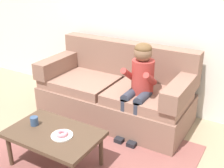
{
  "coord_description": "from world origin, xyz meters",
  "views": [
    {
      "loc": [
        1.54,
        -2.12,
        1.94
      ],
      "look_at": [
        0.03,
        0.45,
        0.65
      ],
      "focal_mm": 45.95,
      "sensor_mm": 36.0,
      "label": 1
    }
  ],
  "objects_px": {
    "coffee_table": "(54,136)",
    "donut": "(62,133)",
    "couch": "(116,92)",
    "mug": "(34,121)",
    "toy_controller": "(43,125)",
    "person_child": "(140,81)"
  },
  "relations": [
    {
      "from": "coffee_table",
      "to": "donut",
      "type": "xyz_separation_m",
      "value": [
        0.12,
        -0.01,
        0.07
      ]
    },
    {
      "from": "couch",
      "to": "donut",
      "type": "xyz_separation_m",
      "value": [
        0.1,
        -1.22,
        0.08
      ]
    },
    {
      "from": "coffee_table",
      "to": "donut",
      "type": "distance_m",
      "value": 0.14
    },
    {
      "from": "mug",
      "to": "couch",
      "type": "bearing_deg",
      "value": 77.2
    },
    {
      "from": "couch",
      "to": "toy_controller",
      "type": "xyz_separation_m",
      "value": [
        -0.65,
        -0.73,
        -0.32
      ]
    },
    {
      "from": "mug",
      "to": "toy_controller",
      "type": "xyz_separation_m",
      "value": [
        -0.38,
        0.48,
        -0.42
      ]
    },
    {
      "from": "donut",
      "to": "mug",
      "type": "height_order",
      "value": "mug"
    },
    {
      "from": "coffee_table",
      "to": "person_child",
      "type": "relative_size",
      "value": 0.83
    },
    {
      "from": "mug",
      "to": "toy_controller",
      "type": "relative_size",
      "value": 0.4
    },
    {
      "from": "couch",
      "to": "person_child",
      "type": "relative_size",
      "value": 1.76
    },
    {
      "from": "donut",
      "to": "couch",
      "type": "bearing_deg",
      "value": 94.61
    },
    {
      "from": "person_child",
      "to": "toy_controller",
      "type": "height_order",
      "value": "person_child"
    },
    {
      "from": "couch",
      "to": "mug",
      "type": "relative_size",
      "value": 21.6
    },
    {
      "from": "person_child",
      "to": "mug",
      "type": "xyz_separation_m",
      "value": [
        -0.7,
        -0.99,
        -0.23
      ]
    },
    {
      "from": "coffee_table",
      "to": "mug",
      "type": "relative_size",
      "value": 10.15
    },
    {
      "from": "person_child",
      "to": "toy_controller",
      "type": "bearing_deg",
      "value": -154.37
    },
    {
      "from": "coffee_table",
      "to": "mug",
      "type": "bearing_deg",
      "value": 178.57
    },
    {
      "from": "mug",
      "to": "toy_controller",
      "type": "height_order",
      "value": "mug"
    },
    {
      "from": "couch",
      "to": "coffee_table",
      "type": "relative_size",
      "value": 2.13
    },
    {
      "from": "coffee_table",
      "to": "toy_controller",
      "type": "height_order",
      "value": "coffee_table"
    },
    {
      "from": "coffee_table",
      "to": "toy_controller",
      "type": "distance_m",
      "value": 0.86
    },
    {
      "from": "coffee_table",
      "to": "donut",
      "type": "height_order",
      "value": "donut"
    }
  ]
}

